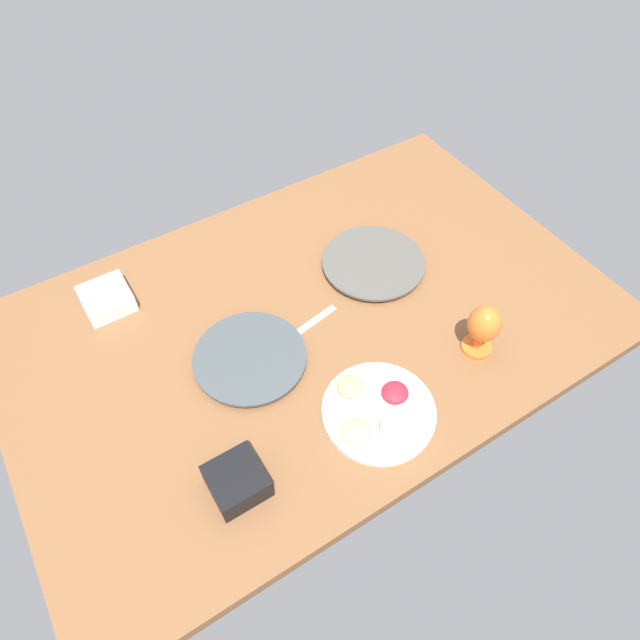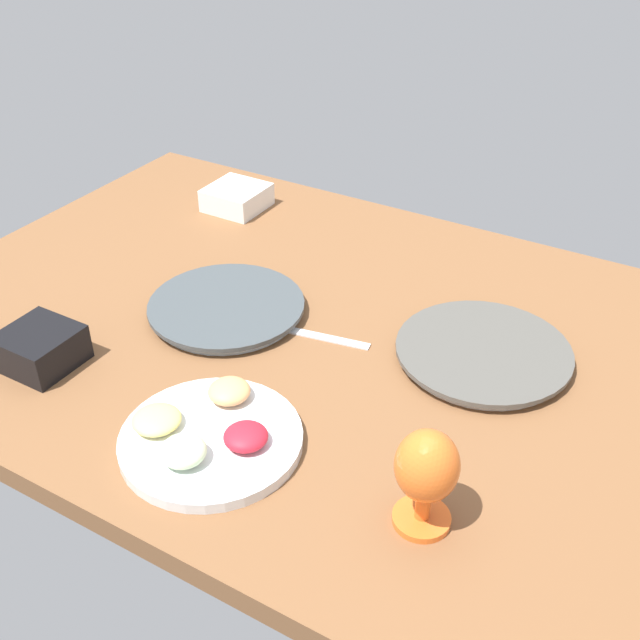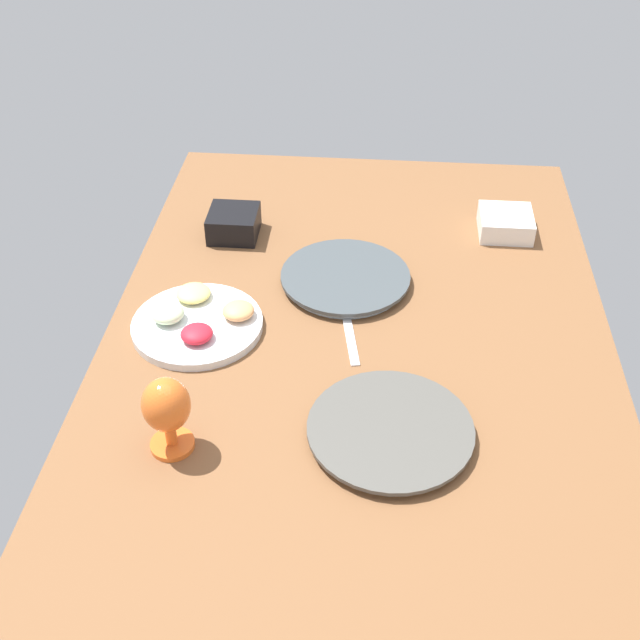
# 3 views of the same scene
# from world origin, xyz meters

# --- Properties ---
(ground_plane) EXTENTS (1.60, 1.04, 0.04)m
(ground_plane) POSITION_xyz_m (0.00, 0.00, -0.02)
(ground_plane) COLOR brown
(dinner_plate_left) EXTENTS (0.29, 0.29, 0.02)m
(dinner_plate_left) POSITION_xyz_m (-0.20, -0.04, 0.01)
(dinner_plate_left) COLOR silver
(dinner_plate_left) RESTS_ON ground_plane
(dinner_plate_right) EXTENTS (0.30, 0.30, 0.02)m
(dinner_plate_right) POSITION_xyz_m (0.25, 0.07, 0.01)
(dinner_plate_right) COLOR silver
(dinner_plate_right) RESTS_ON ground_plane
(fruit_platter) EXTENTS (0.27, 0.27, 0.05)m
(fruit_platter) POSITION_xyz_m (-0.02, -0.33, 0.02)
(fruit_platter) COLOR silver
(fruit_platter) RESTS_ON ground_plane
(hurricane_glass_orange) EXTENTS (0.08, 0.08, 0.15)m
(hurricane_glass_orange) POSITION_xyz_m (0.31, -0.31, 0.09)
(hurricane_glass_orange) COLOR orange
(hurricane_glass_orange) RESTS_ON ground_plane
(square_bowl_white) EXTENTS (0.13, 0.13, 0.05)m
(square_bowl_white) POSITION_xyz_m (-0.45, 0.34, 0.03)
(square_bowl_white) COLOR white
(square_bowl_white) RESTS_ON ground_plane
(square_bowl_black) EXTENTS (0.12, 0.12, 0.06)m
(square_bowl_black) POSITION_xyz_m (-0.38, -0.32, 0.04)
(square_bowl_black) COLOR black
(square_bowl_black) RESTS_ON ground_plane
(fork_by_left_plate) EXTENTS (0.18, 0.05, 0.01)m
(fork_by_left_plate) POSITION_xyz_m (-0.02, -0.02, 0.00)
(fork_by_left_plate) COLOR silver
(fork_by_left_plate) RESTS_ON ground_plane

